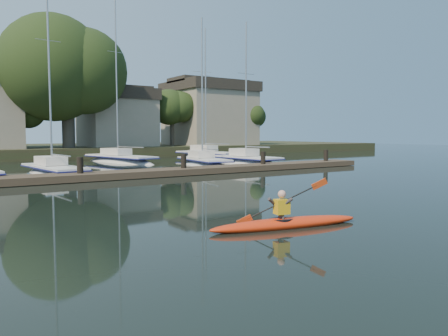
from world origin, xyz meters
TOP-DOWN VIEW (x-y plane):
  - ground at (0.00, 0.00)m, footprint 160.00×160.00m
  - kayak at (-1.91, -0.18)m, footprint 4.26×1.43m
  - dock at (0.00, 14.00)m, footprint 34.00×2.00m
  - sailboat_2 at (-3.40, 17.93)m, footprint 2.59×8.12m
  - sailboat_3 at (7.57, 19.22)m, footprint 3.01×7.67m
  - sailboat_4 at (11.16, 18.54)m, footprint 2.60×7.31m
  - sailboat_6 at (3.79, 26.30)m, footprint 3.99×9.95m
  - sailboat_7 at (12.95, 27.24)m, footprint 3.83×8.80m
  - shore at (1.61, 40.29)m, footprint 90.00×25.25m

SIDE VIEW (x-z plane):
  - sailboat_7 at x=12.95m, z-range -7.08..6.67m
  - sailboat_4 at x=11.16m, z-range -6.31..5.91m
  - sailboat_6 at x=3.79m, z-range -7.92..7.56m
  - sailboat_3 at x=7.57m, z-range -6.20..5.84m
  - sailboat_2 at x=-3.40m, z-range -6.77..6.44m
  - ground at x=0.00m, z-range 0.00..0.00m
  - kayak at x=-1.91m, z-range -0.51..0.84m
  - dock at x=0.00m, z-range -0.70..1.10m
  - shore at x=1.61m, z-range -3.15..9.60m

